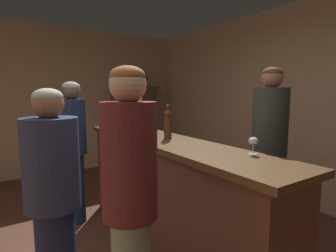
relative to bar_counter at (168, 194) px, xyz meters
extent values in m
cube|color=tan|center=(-0.54, 3.26, 0.81)|extent=(5.35, 0.12, 2.71)
cube|color=tan|center=(2.13, -0.31, 0.81)|extent=(0.12, 7.14, 2.71)
cube|color=brown|center=(0.00, 0.00, -0.03)|extent=(0.48, 2.59, 1.03)
cube|color=brown|center=(0.00, 0.00, 0.51)|extent=(0.55, 2.69, 0.05)
cube|color=#4D4123|center=(1.13, 2.98, 0.27)|extent=(0.88, 0.33, 1.64)
cube|color=brown|center=(1.13, 2.98, 1.06)|extent=(0.96, 0.39, 0.06)
cylinder|color=#113918|center=(-0.10, 1.09, 0.64)|extent=(0.06, 0.06, 0.21)
sphere|color=#113918|center=(-0.10, 1.09, 0.74)|extent=(0.06, 0.06, 0.06)
cylinder|color=#113918|center=(-0.10, 1.09, 0.79)|extent=(0.03, 0.03, 0.10)
cylinder|color=black|center=(-0.10, 1.09, 0.85)|extent=(0.03, 0.03, 0.02)
cylinder|color=#482717|center=(0.04, 0.05, 0.65)|extent=(0.07, 0.07, 0.24)
sphere|color=#482717|center=(0.04, 0.05, 0.77)|extent=(0.07, 0.07, 0.07)
cylinder|color=#482717|center=(0.04, 0.05, 0.81)|extent=(0.03, 0.03, 0.07)
cylinder|color=#B5261D|center=(0.04, 0.05, 0.85)|extent=(0.03, 0.03, 0.02)
cylinder|color=black|center=(0.02, 0.63, 0.65)|extent=(0.07, 0.07, 0.23)
sphere|color=black|center=(0.02, 0.63, 0.76)|extent=(0.07, 0.07, 0.07)
cylinder|color=black|center=(0.02, 0.63, 0.80)|extent=(0.03, 0.03, 0.07)
cylinder|color=black|center=(0.02, 0.63, 0.85)|extent=(0.03, 0.03, 0.02)
cylinder|color=#1A371B|center=(-0.10, 0.45, 0.65)|extent=(0.07, 0.07, 0.23)
sphere|color=#1A371B|center=(-0.10, 0.45, 0.76)|extent=(0.07, 0.07, 0.07)
cylinder|color=#1A371B|center=(-0.10, 0.45, 0.81)|extent=(0.02, 0.02, 0.10)
cylinder|color=#A8222D|center=(-0.10, 0.45, 0.87)|extent=(0.03, 0.03, 0.02)
cylinder|color=#2C492B|center=(-0.17, 0.13, 0.63)|extent=(0.06, 0.06, 0.20)
sphere|color=#2C492B|center=(-0.17, 0.13, 0.73)|extent=(0.06, 0.06, 0.06)
cylinder|color=#2C492B|center=(-0.17, 0.13, 0.78)|extent=(0.02, 0.02, 0.10)
cylinder|color=black|center=(-0.17, 0.13, 0.84)|extent=(0.02, 0.02, 0.02)
cylinder|color=white|center=(-0.18, -0.05, 0.54)|extent=(0.07, 0.07, 0.00)
cylinder|color=white|center=(-0.18, -0.05, 0.57)|extent=(0.01, 0.01, 0.06)
ellipsoid|color=white|center=(-0.18, -0.05, 0.64)|extent=(0.07, 0.07, 0.08)
cylinder|color=white|center=(0.19, -0.83, 0.54)|extent=(0.06, 0.06, 0.00)
cylinder|color=white|center=(0.19, -0.83, 0.57)|extent=(0.01, 0.01, 0.06)
ellipsoid|color=white|center=(0.19, -0.83, 0.63)|extent=(0.07, 0.07, 0.06)
ellipsoid|color=maroon|center=(0.19, -0.83, 0.62)|extent=(0.05, 0.05, 0.02)
cylinder|color=#532D1E|center=(0.16, 0.94, 0.64)|extent=(0.12, 0.12, 0.21)
cylinder|color=#38602D|center=(0.19, 0.94, 0.78)|extent=(0.01, 0.01, 0.23)
sphere|color=orange|center=(0.19, 0.94, 0.89)|extent=(0.08, 0.08, 0.08)
cylinder|color=#38602D|center=(0.17, 0.97, 0.77)|extent=(0.01, 0.01, 0.21)
sphere|color=gold|center=(0.17, 0.97, 0.87)|extent=(0.05, 0.05, 0.05)
cylinder|color=#38602D|center=(0.15, 0.97, 0.78)|extent=(0.01, 0.01, 0.24)
sphere|color=yellow|center=(0.15, 0.97, 0.90)|extent=(0.08, 0.08, 0.08)
cylinder|color=#38602D|center=(0.12, 0.95, 0.75)|extent=(0.01, 0.01, 0.17)
sphere|color=#C7578D|center=(0.12, 0.95, 0.83)|extent=(0.05, 0.05, 0.05)
cylinder|color=#38602D|center=(0.13, 0.90, 0.74)|extent=(0.01, 0.01, 0.16)
sphere|color=gold|center=(0.13, 0.90, 0.82)|extent=(0.08, 0.08, 0.08)
cylinder|color=#38602D|center=(0.18, 0.92, 0.77)|extent=(0.01, 0.01, 0.23)
sphere|color=yellow|center=(0.18, 0.92, 0.89)|extent=(0.08, 0.08, 0.08)
cylinder|color=white|center=(-0.16, 0.88, 0.54)|extent=(0.17, 0.17, 0.01)
cylinder|color=#452E1F|center=(0.86, 2.98, 1.21)|extent=(0.08, 0.08, 0.23)
sphere|color=#452E1F|center=(0.86, 2.98, 1.32)|extent=(0.08, 0.08, 0.08)
cylinder|color=#452E1F|center=(0.86, 2.98, 1.36)|extent=(0.03, 0.03, 0.08)
cylinder|color=black|center=(0.86, 2.98, 1.41)|extent=(0.03, 0.03, 0.02)
cylinder|color=black|center=(1.02, 2.98, 1.21)|extent=(0.07, 0.07, 0.23)
sphere|color=black|center=(1.02, 2.98, 1.32)|extent=(0.07, 0.07, 0.07)
cylinder|color=black|center=(1.02, 2.98, 1.36)|extent=(0.02, 0.02, 0.09)
cylinder|color=gold|center=(1.02, 2.98, 1.41)|extent=(0.03, 0.03, 0.02)
cylinder|color=#1B341A|center=(1.21, 2.98, 1.20)|extent=(0.07, 0.07, 0.20)
sphere|color=#1B341A|center=(1.21, 2.98, 1.30)|extent=(0.07, 0.07, 0.07)
cylinder|color=#1B341A|center=(1.21, 2.98, 1.34)|extent=(0.03, 0.03, 0.10)
cylinder|color=black|center=(1.21, 2.98, 1.40)|extent=(0.03, 0.03, 0.02)
cylinder|color=black|center=(1.40, 2.98, 1.19)|extent=(0.07, 0.07, 0.18)
sphere|color=black|center=(1.40, 2.98, 1.28)|extent=(0.07, 0.07, 0.07)
cylinder|color=black|center=(1.40, 2.98, 1.33)|extent=(0.02, 0.02, 0.10)
cylinder|color=black|center=(1.40, 2.98, 1.38)|extent=(0.03, 0.03, 0.02)
cylinder|color=maroon|center=(-0.77, -0.79, 0.62)|extent=(0.30, 0.30, 0.63)
sphere|color=#D4A689|center=(-0.77, -0.79, 1.02)|extent=(0.19, 0.19, 0.19)
ellipsoid|color=#985A2B|center=(-0.77, -0.79, 1.06)|extent=(0.19, 0.19, 0.11)
cylinder|color=#29314E|center=(-1.06, -0.24, 0.52)|extent=(0.35, 0.35, 0.59)
sphere|color=#905C42|center=(-1.06, -0.24, 0.91)|extent=(0.20, 0.20, 0.20)
ellipsoid|color=#AFB199|center=(-1.06, -0.24, 0.95)|extent=(0.19, 0.19, 0.11)
cylinder|color=#192E48|center=(-0.60, 1.05, -0.13)|extent=(0.22, 0.22, 0.82)
cylinder|color=#1C2847|center=(-0.60, 1.05, 0.59)|extent=(0.30, 0.30, 0.63)
sphere|color=brown|center=(-0.60, 1.05, 0.99)|extent=(0.20, 0.20, 0.20)
ellipsoid|color=#B8B49D|center=(-0.60, 1.05, 1.04)|extent=(0.19, 0.19, 0.11)
cylinder|color=brown|center=(0.68, -0.61, -0.10)|extent=(0.22, 0.22, 0.88)
cylinder|color=#2F3632|center=(0.68, -0.61, 0.68)|extent=(0.30, 0.30, 0.68)
sphere|color=#97614F|center=(0.68, -0.61, 1.10)|extent=(0.18, 0.18, 0.18)
ellipsoid|color=#55351A|center=(0.68, -0.61, 1.14)|extent=(0.17, 0.17, 0.10)
camera|label=1|loc=(-1.36, -2.07, 0.98)|focal=28.63mm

